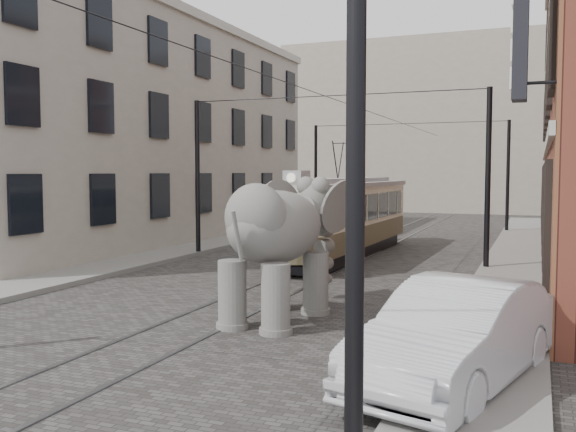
% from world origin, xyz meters
% --- Properties ---
extents(ground, '(120.00, 120.00, 0.00)m').
position_xyz_m(ground, '(0.00, 0.00, 0.00)').
color(ground, '#43413E').
extents(tram_rails, '(1.54, 80.00, 0.02)m').
position_xyz_m(tram_rails, '(0.00, 0.00, 0.01)').
color(tram_rails, slate).
rests_on(tram_rails, ground).
extents(sidewalk_right, '(2.00, 60.00, 0.15)m').
position_xyz_m(sidewalk_right, '(6.00, 0.00, 0.07)').
color(sidewalk_right, slate).
rests_on(sidewalk_right, ground).
extents(sidewalk_left, '(2.00, 60.00, 0.15)m').
position_xyz_m(sidewalk_left, '(-6.50, 0.00, 0.07)').
color(sidewalk_left, slate).
rests_on(sidewalk_left, ground).
extents(stucco_building, '(7.00, 24.00, 10.00)m').
position_xyz_m(stucco_building, '(-11.00, 10.00, 5.00)').
color(stucco_building, gray).
rests_on(stucco_building, ground).
extents(distant_block, '(28.00, 10.00, 14.00)m').
position_xyz_m(distant_block, '(0.00, 40.00, 7.00)').
color(distant_block, gray).
rests_on(distant_block, ground).
extents(catenary, '(11.00, 30.20, 6.00)m').
position_xyz_m(catenary, '(-0.20, 5.00, 3.00)').
color(catenary, black).
rests_on(catenary, ground).
extents(tram, '(2.59, 11.15, 4.40)m').
position_xyz_m(tram, '(-0.18, 7.88, 2.20)').
color(tram, beige).
rests_on(tram, ground).
extents(elephant, '(3.24, 5.39, 3.18)m').
position_xyz_m(elephant, '(1.47, -2.98, 1.59)').
color(elephant, '#63615B').
rests_on(elephant, ground).
extents(parked_car, '(2.90, 5.11, 1.60)m').
position_xyz_m(parked_car, '(5.66, -5.87, 0.80)').
color(parked_car, '#B8B8BD').
rests_on(parked_car, ground).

